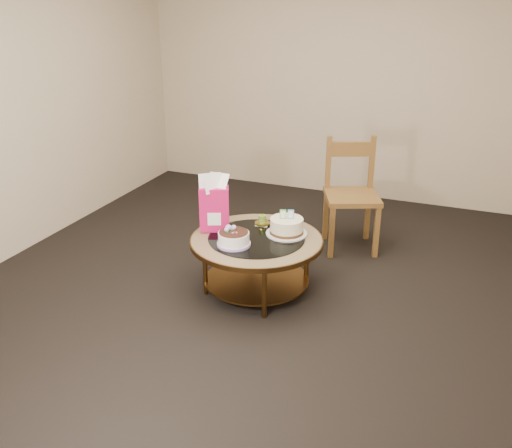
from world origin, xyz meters
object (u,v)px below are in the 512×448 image
at_px(cream_cake, 287,227).
at_px(decorated_cake, 234,239).
at_px(coffee_table, 256,247).
at_px(dining_chair, 351,194).
at_px(gift_bag, 214,203).

bearing_deg(cream_cake, decorated_cake, -151.07).
relative_size(coffee_table, decorated_cake, 4.07).
height_order(coffee_table, decorated_cake, decorated_cake).
bearing_deg(dining_chair, cream_cake, -129.37).
distance_m(coffee_table, cream_cake, 0.28).
bearing_deg(decorated_cake, gift_bag, 140.52).
bearing_deg(dining_chair, gift_bag, -150.60).
relative_size(coffee_table, cream_cake, 3.20).
relative_size(decorated_cake, dining_chair, 0.25).
relative_size(gift_bag, dining_chair, 0.45).
height_order(cream_cake, dining_chair, dining_chair).
bearing_deg(decorated_cake, cream_cake, 48.39).
distance_m(cream_cake, dining_chair, 1.00).
height_order(decorated_cake, dining_chair, dining_chair).
distance_m(coffee_table, decorated_cake, 0.25).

